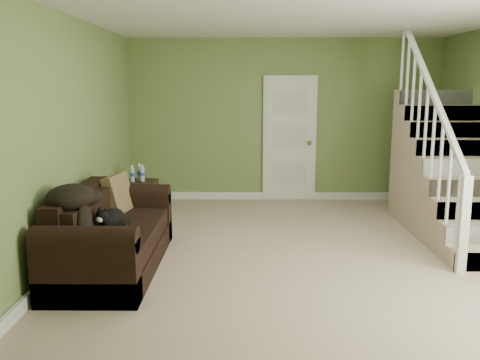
{
  "coord_description": "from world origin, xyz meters",
  "views": [
    {
      "loc": [
        -0.62,
        -5.51,
        1.86
      ],
      "look_at": [
        -0.68,
        0.3,
        0.78
      ],
      "focal_mm": 38.0,
      "sensor_mm": 36.0,
      "label": 1
    }
  ],
  "objects_px": {
    "banana": "(119,232)",
    "sofa": "(110,238)",
    "side_table": "(139,199)",
    "cat": "(111,218)"
  },
  "relations": [
    {
      "from": "sofa",
      "to": "cat",
      "type": "bearing_deg",
      "value": -54.83
    },
    {
      "from": "side_table",
      "to": "banana",
      "type": "xyz_separation_m",
      "value": [
        0.3,
        -2.34,
        0.19
      ]
    },
    {
      "from": "side_table",
      "to": "cat",
      "type": "distance_m",
      "value": 2.1
    },
    {
      "from": "sofa",
      "to": "banana",
      "type": "xyz_separation_m",
      "value": [
        0.19,
        -0.32,
        0.16
      ]
    },
    {
      "from": "banana",
      "to": "sofa",
      "type": "bearing_deg",
      "value": 104.44
    },
    {
      "from": "cat",
      "to": "banana",
      "type": "distance_m",
      "value": 0.31
    },
    {
      "from": "side_table",
      "to": "banana",
      "type": "height_order",
      "value": "side_table"
    },
    {
      "from": "sofa",
      "to": "side_table",
      "type": "xyz_separation_m",
      "value": [
        -0.11,
        2.02,
        -0.03
      ]
    },
    {
      "from": "cat",
      "to": "banana",
      "type": "bearing_deg",
      "value": -46.57
    },
    {
      "from": "cat",
      "to": "banana",
      "type": "xyz_separation_m",
      "value": [
        0.14,
        -0.26,
        -0.07
      ]
    }
  ]
}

